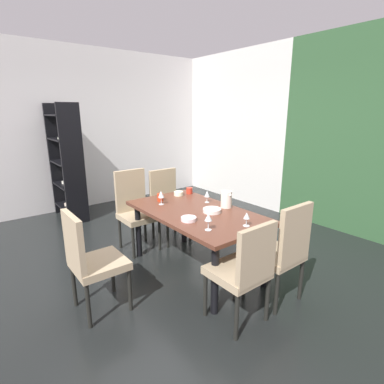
{
  "coord_description": "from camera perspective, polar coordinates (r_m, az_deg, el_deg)",
  "views": [
    {
      "loc": [
        2.88,
        -1.71,
        1.78
      ],
      "look_at": [
        0.18,
        0.4,
        0.85
      ],
      "focal_mm": 28.0,
      "sensor_mm": 36.0,
      "label": 1
    }
  ],
  "objects": [
    {
      "name": "dining_table",
      "position": [
        3.33,
        0.81,
        -4.97
      ],
      "size": [
        1.61,
        0.91,
        0.72
      ],
      "color": "brown",
      "rests_on": "ground_plane"
    },
    {
      "name": "chair_left_near",
      "position": [
        3.99,
        -10.78,
        -2.83
      ],
      "size": [
        0.45,
        0.44,
        1.04
      ],
      "rotation": [
        0.0,
        0.0,
        -1.57
      ],
      "color": "tan",
      "rests_on": "ground_plane"
    },
    {
      "name": "wine_glass_rear",
      "position": [
        3.5,
        -5.92,
        -0.49
      ],
      "size": [
        0.07,
        0.07,
        0.17
      ],
      "color": "silver",
      "rests_on": "dining_table"
    },
    {
      "name": "back_panel_interior",
      "position": [
        6.27,
        7.57,
        12.02
      ],
      "size": [
        2.65,
        0.1,
        2.89
      ],
      "primitive_type": "cube",
      "color": "silver",
      "rests_on": "ground_plane"
    },
    {
      "name": "serving_bowl_east",
      "position": [
        3.89,
        -2.57,
        -0.27
      ],
      "size": [
        0.12,
        0.12,
        0.05
      ],
      "primitive_type": "cylinder",
      "color": "#EFEFCD",
      "rests_on": "dining_table"
    },
    {
      "name": "display_shelf",
      "position": [
        5.4,
        -22.84,
        5.13
      ],
      "size": [
        0.82,
        0.34,
        1.91
      ],
      "color": "black",
      "rests_on": "ground_plane"
    },
    {
      "name": "wine_glass_west",
      "position": [
        2.89,
        10.38,
        -4.57
      ],
      "size": [
        0.06,
        0.06,
        0.14
      ],
      "color": "silver",
      "rests_on": "dining_table"
    },
    {
      "name": "cup_south",
      "position": [
        3.97,
        -0.5,
        0.27
      ],
      "size": [
        0.08,
        0.08,
        0.08
      ],
      "primitive_type": "cylinder",
      "color": "red",
      "rests_on": "dining_table"
    },
    {
      "name": "pitcher_near_shelf",
      "position": [
        3.41,
        6.56,
        -1.37
      ],
      "size": [
        0.14,
        0.13,
        0.19
      ],
      "color": "white",
      "rests_on": "dining_table"
    },
    {
      "name": "chair_head_near",
      "position": [
        2.83,
        -18.9,
        -11.83
      ],
      "size": [
        0.44,
        0.44,
        0.96
      ],
      "color": "tan",
      "rests_on": "ground_plane"
    },
    {
      "name": "serving_bowl_center",
      "position": [
        3.0,
        -0.71,
        -5.16
      ],
      "size": [
        0.16,
        0.16,
        0.04
      ],
      "primitive_type": "cylinder",
      "color": "white",
      "rests_on": "dining_table"
    },
    {
      "name": "chair_right_near",
      "position": [
        2.59,
        9.92,
        -14.06
      ],
      "size": [
        0.44,
        0.44,
        0.93
      ],
      "rotation": [
        0.0,
        0.0,
        1.57
      ],
      "color": "tan",
      "rests_on": "ground_plane"
    },
    {
      "name": "left_interior_panel",
      "position": [
        5.93,
        -21.61,
        10.93
      ],
      "size": [
        0.1,
        5.6,
        2.89
      ],
      "primitive_type": "cube",
      "color": "silver",
      "rests_on": "ground_plane"
    },
    {
      "name": "cup_near_window",
      "position": [
        3.66,
        -6.1,
        -1.0
      ],
      "size": [
        0.07,
        0.07,
        0.09
      ],
      "primitive_type": "cylinder",
      "color": "red",
      "rests_on": "dining_table"
    },
    {
      "name": "serving_bowl_right",
      "position": [
        3.25,
        3.84,
        -3.51
      ],
      "size": [
        0.2,
        0.2,
        0.04
      ],
      "primitive_type": "cylinder",
      "color": "white",
      "rests_on": "dining_table"
    },
    {
      "name": "wine_glass_north",
      "position": [
        3.57,
        2.89,
        -0.41
      ],
      "size": [
        0.06,
        0.06,
        0.15
      ],
      "color": "silver",
      "rests_on": "dining_table"
    },
    {
      "name": "wine_glass_left",
      "position": [
        2.74,
        3.14,
        -4.95
      ],
      "size": [
        0.07,
        0.07,
        0.16
      ],
      "color": "silver",
      "rests_on": "dining_table"
    },
    {
      "name": "ground_plane",
      "position": [
        3.79,
        -6.6,
        -13.08
      ],
      "size": [
        5.68,
        5.6,
        0.02
      ],
      "primitive_type": "cube",
      "color": "black"
    },
    {
      "name": "chair_right_far",
      "position": [
        2.94,
        16.84,
        -10.34
      ],
      "size": [
        0.44,
        0.44,
        1.0
      ],
      "rotation": [
        0.0,
        0.0,
        1.57
      ],
      "color": "tan",
      "rests_on": "ground_plane"
    },
    {
      "name": "chair_left_far",
      "position": [
        4.24,
        -4.64,
        -1.81
      ],
      "size": [
        0.45,
        0.44,
        0.99
      ],
      "rotation": [
        0.0,
        0.0,
        -1.57
      ],
      "color": "tan",
      "rests_on": "ground_plane"
    }
  ]
}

